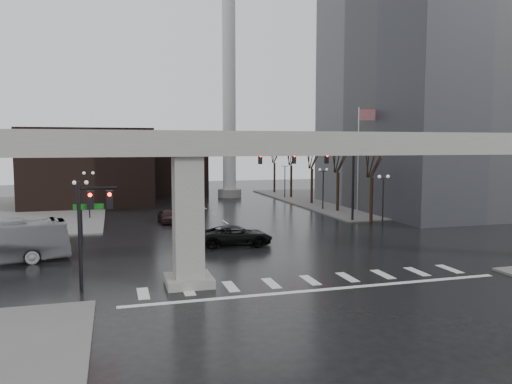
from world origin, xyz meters
The scene contains 23 objects.
ground centered at (0.00, 0.00, 0.00)m, with size 160.00×160.00×0.00m, color black.
sidewalk_ne centered at (26.00, 36.00, 0.07)m, with size 28.00×36.00×0.15m, color slate.
elevated_guideway centered at (1.26, 0.00, 6.88)m, with size 48.00×2.60×8.70m.
office_tower centered at (28.00, 26.00, 21.00)m, with size 22.00×26.00×42.00m, color slate.
building_far_left centered at (-14.00, 42.00, 5.00)m, with size 16.00×14.00×10.00m, color black.
building_far_mid centered at (-2.00, 52.00, 4.00)m, with size 10.00×10.00×8.00m, color black.
smokestack centered at (6.00, 46.00, 13.35)m, with size 3.60×3.60×30.00m.
signal_mast_arm centered at (8.99, 18.80, 5.83)m, with size 12.12×0.43×8.00m.
signal_left_pole centered at (-12.25, 0.50, 4.07)m, with size 2.30×0.30×6.00m.
flagpole_assembly centered at (15.29, 22.00, 7.53)m, with size 2.06×0.12×12.00m.
lamp_right_0 centered at (13.50, 14.00, 3.47)m, with size 1.22×0.32×5.11m.
lamp_right_1 centered at (13.50, 28.00, 3.47)m, with size 1.22×0.32×5.11m.
lamp_right_2 centered at (13.50, 42.00, 3.47)m, with size 1.22×0.32×5.11m.
lamp_left_0 centered at (-13.50, 14.00, 3.47)m, with size 1.22×0.32×5.11m.
lamp_left_1 centered at (-13.50, 28.00, 3.47)m, with size 1.22×0.32×5.11m.
lamp_left_2 centered at (-13.50, 42.00, 3.47)m, with size 1.22×0.32×5.11m.
tree_right_0 centered at (14.53, 18.02, 2.79)m, with size 1.09×1.58×7.50m.
tree_right_1 centered at (14.53, 26.02, 2.85)m, with size 1.09×1.61×7.67m.
tree_right_2 centered at (14.53, 34.02, 2.91)m, with size 1.10×1.63×7.85m.
tree_right_3 centered at (14.53, 42.02, 2.98)m, with size 1.11×1.66×8.02m.
tree_right_4 centered at (14.53, 50.02, 3.04)m, with size 1.12×1.69×8.19m.
pickup_truck centered at (-1.72, 10.08, 0.79)m, with size 2.61×5.66×1.57m, color black.
far_car centered at (-5.79, 23.15, 0.68)m, with size 1.60×3.99×1.36m, color black.
Camera 1 is at (-10.98, -27.68, 7.94)m, focal length 35.00 mm.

